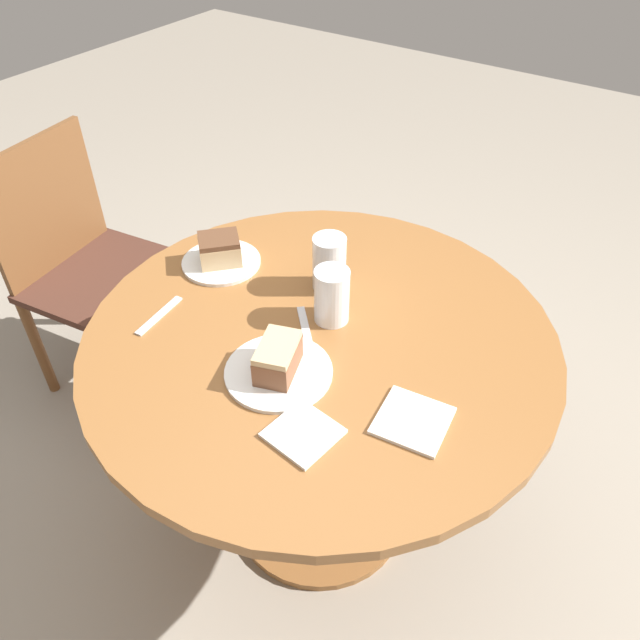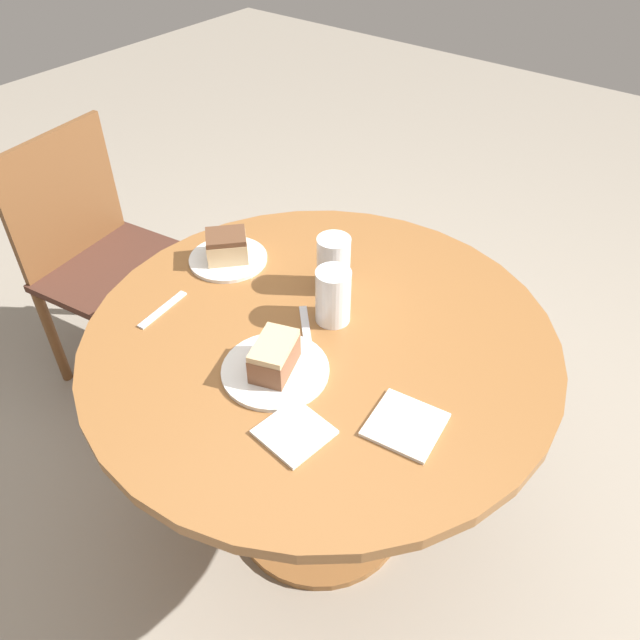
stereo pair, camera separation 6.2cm
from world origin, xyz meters
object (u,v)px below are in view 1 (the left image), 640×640
object	(u,v)px
chair	(94,267)
cake_slice_far	(220,249)
plate_near	(280,373)
glass_lemonade	(332,298)
plate_far	(221,262)
cake_slice_near	(280,359)
glass_water	(329,266)

from	to	relation	value
chair	cake_slice_far	size ratio (longest dim) A/B	6.34
plate_near	glass_lemonade	size ratio (longest dim) A/B	1.71
plate_near	plate_far	distance (m)	0.44
chair	glass_lemonade	world-z (taller)	chair
plate_far	cake_slice_near	world-z (taller)	cake_slice_near
plate_far	cake_slice_near	size ratio (longest dim) A/B	1.51
plate_far	glass_lemonade	size ratio (longest dim) A/B	1.52
plate_near	plate_far	xyz separation A→B (m)	(0.23, 0.37, 0.00)
cake_slice_far	glass_water	distance (m)	0.30
plate_far	chair	bearing A→B (deg)	88.81
chair	glass_water	xyz separation A→B (m)	(0.07, -0.89, 0.32)
plate_far	cake_slice_near	distance (m)	0.44
plate_near	plate_far	bearing A→B (deg)	57.75
glass_lemonade	plate_near	bearing A→B (deg)	-176.57
plate_near	cake_slice_near	bearing A→B (deg)	-164.29
glass_water	glass_lemonade	bearing A→B (deg)	-143.59
chair	glass_lemonade	bearing A→B (deg)	-99.96
cake_slice_near	glass_water	size ratio (longest dim) A/B	0.96
chair	cake_slice_near	distance (m)	1.05
plate_far	glass_lemonade	xyz separation A→B (m)	(-0.02, -0.36, 0.06)
chair	plate_near	world-z (taller)	chair
plate_far	cake_slice_far	world-z (taller)	cake_slice_far
plate_far	plate_near	bearing A→B (deg)	-122.25
plate_near	chair	bearing A→B (deg)	75.82
cake_slice_near	plate_far	bearing A→B (deg)	57.75
cake_slice_near	cake_slice_far	size ratio (longest dim) A/B	1.00
cake_slice_near	glass_water	bearing A→B (deg)	15.34
plate_near	cake_slice_near	size ratio (longest dim) A/B	1.70
cake_slice_near	glass_water	distance (m)	0.32
chair	plate_near	size ratio (longest dim) A/B	3.74
glass_water	cake_slice_near	bearing A→B (deg)	-164.66
chair	plate_far	bearing A→B (deg)	-99.19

